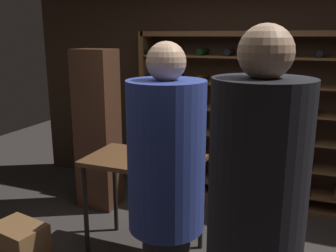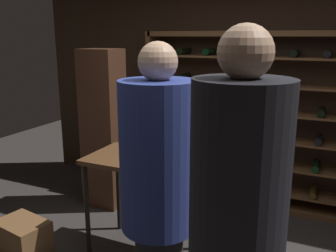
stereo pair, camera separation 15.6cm
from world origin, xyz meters
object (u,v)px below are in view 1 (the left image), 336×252
at_px(wine_crate, 19,241).
at_px(wine_glass_stemmed_left, 192,149).
at_px(person_bystander_red_print, 166,190).
at_px(wine_bottle_green_slim, 187,140).
at_px(wine_rack, 253,120).
at_px(person_bystander_dark_jacket, 254,239).
at_px(tasting_table, 144,171).
at_px(wine_bottle_black_capsule, 175,149).
at_px(display_cabinet, 98,130).

distance_m(wine_crate, wine_glass_stemmed_left, 1.83).
height_order(person_bystander_red_print, wine_bottle_green_slim, person_bystander_red_print).
distance_m(wine_rack, person_bystander_dark_jacket, 2.87).
xyz_separation_m(person_bystander_dark_jacket, wine_bottle_green_slim, (-0.84, 1.58, -0.07)).
height_order(person_bystander_red_print, person_bystander_dark_jacket, person_bystander_dark_jacket).
xyz_separation_m(wine_rack, tasting_table, (-0.72, -1.49, -0.21)).
relative_size(tasting_table, wine_glass_stemmed_left, 6.30).
xyz_separation_m(wine_crate, wine_bottle_green_slim, (1.39, 0.72, 0.92)).
bearing_deg(wine_crate, wine_bottle_green_slim, 27.52).
relative_size(person_bystander_dark_jacket, wine_glass_stemmed_left, 12.64).
relative_size(person_bystander_red_print, wine_crate, 4.12).
bearing_deg(wine_bottle_black_capsule, person_bystander_dark_jacket, -56.52).
height_order(display_cabinet, wine_glass_stemmed_left, display_cabinet).
distance_m(tasting_table, wine_glass_stemmed_left, 0.49).
bearing_deg(wine_glass_stemmed_left, wine_bottle_green_slim, 118.81).
bearing_deg(wine_rack, wine_bottle_black_capsule, -104.81).
bearing_deg(wine_crate, person_bystander_dark_jacket, -21.11).
bearing_deg(display_cabinet, wine_bottle_green_slim, -21.42).
xyz_separation_m(wine_rack, wine_glass_stemmed_left, (-0.29, -1.45, 0.03)).
bearing_deg(wine_bottle_green_slim, person_bystander_dark_jacket, -61.92).
height_order(tasting_table, display_cabinet, display_cabinet).
bearing_deg(wine_rack, wine_glass_stemmed_left, -101.52).
distance_m(person_bystander_red_print, wine_crate, 1.92).
bearing_deg(wine_rack, tasting_table, -115.93).
bearing_deg(wine_bottle_green_slim, tasting_table, -142.71).
bearing_deg(wine_crate, tasting_table, 24.15).
xyz_separation_m(wine_bottle_black_capsule, wine_glass_stemmed_left, (0.11, 0.10, -0.02)).
relative_size(person_bystander_dark_jacket, wine_bottle_black_capsule, 5.32).
bearing_deg(person_bystander_dark_jacket, wine_crate, 41.64).
bearing_deg(wine_glass_stemmed_left, display_cabinet, 153.17).
xyz_separation_m(person_bystander_dark_jacket, wine_bottle_black_capsule, (-0.85, 1.28, -0.06)).
bearing_deg(wine_bottle_black_capsule, wine_rack, 75.19).
relative_size(wine_rack, wine_bottle_green_slim, 7.71).
distance_m(person_bystander_red_print, display_cabinet, 2.21).
relative_size(tasting_table, display_cabinet, 0.55).
height_order(person_bystander_red_print, wine_glass_stemmed_left, person_bystander_red_print).
height_order(wine_bottle_black_capsule, wine_glass_stemmed_left, wine_bottle_black_capsule).
bearing_deg(wine_crate, wine_bottle_black_capsule, 17.02).
bearing_deg(wine_glass_stemmed_left, tasting_table, -173.94).
xyz_separation_m(person_bystander_red_print, person_bystander_dark_jacket, (0.60, -0.47, 0.06)).
height_order(wine_crate, wine_glass_stemmed_left, wine_glass_stemmed_left).
bearing_deg(wine_bottle_green_slim, wine_bottle_black_capsule, -90.90).
height_order(tasting_table, wine_crate, tasting_table).
bearing_deg(wine_bottle_black_capsule, tasting_table, 170.18).
height_order(wine_rack, wine_bottle_green_slim, wine_rack).
bearing_deg(person_bystander_red_print, wine_glass_stemmed_left, -22.96).
distance_m(wine_rack, wine_crate, 2.80).
height_order(tasting_table, person_bystander_dark_jacket, person_bystander_dark_jacket).
relative_size(person_bystander_red_print, wine_glass_stemmed_left, 12.18).
bearing_deg(tasting_table, display_cabinet, 141.88).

